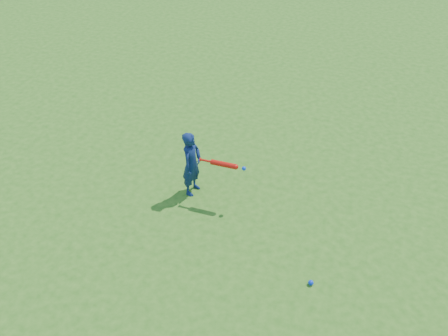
{
  "coord_description": "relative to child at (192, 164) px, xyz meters",
  "views": [
    {
      "loc": [
        2.19,
        -5.56,
        4.98
      ],
      "look_at": [
        0.38,
        -0.23,
        0.57
      ],
      "focal_mm": 40.0,
      "sensor_mm": 36.0,
      "label": 1
    }
  ],
  "objects": [
    {
      "name": "ground",
      "position": [
        0.12,
        0.23,
        -0.52
      ],
      "size": [
        80.0,
        80.0,
        0.0
      ],
      "primitive_type": "plane",
      "color": "#2D6317",
      "rests_on": "ground"
    },
    {
      "name": "ground_ball_blue",
      "position": [
        2.05,
        -1.19,
        -0.49
      ],
      "size": [
        0.07,
        0.07,
        0.07
      ],
      "primitive_type": "sphere",
      "color": "#0C31D9",
      "rests_on": "ground"
    },
    {
      "name": "child",
      "position": [
        0.0,
        0.0,
        0.0
      ],
      "size": [
        0.3,
        0.41,
        1.05
      ],
      "primitive_type": "imported",
      "rotation": [
        0.0,
        0.0,
        1.44
      ],
      "color": "#10214E",
      "rests_on": "ground"
    },
    {
      "name": "bat_swing",
      "position": [
        0.54,
        -0.04,
        0.15
      ],
      "size": [
        0.69,
        0.08,
        0.08
      ],
      "rotation": [
        0.0,
        0.0,
        0.0
      ],
      "color": "red",
      "rests_on": "ground"
    }
  ]
}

